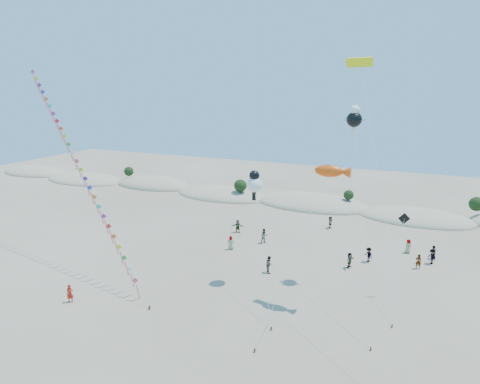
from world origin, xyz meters
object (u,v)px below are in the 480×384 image
parafoil_kite (361,68)px  kite_train (78,164)px  fish_kite (332,172)px  flyer_foreground (70,294)px

parafoil_kite → kite_train: bearing=-171.8°
kite_train → fish_kite: bearing=4.1°
parafoil_kite → fish_kite: bearing=-123.3°
kite_train → flyer_foreground: bearing=-55.1°
fish_kite → flyer_foreground: 25.59m
kite_train → fish_kite: (26.30, 1.87, 0.93)m
flyer_foreground → parafoil_kite: bearing=1.8°
fish_kite → flyer_foreground: (-21.02, -9.45, -11.12)m
kite_train → fish_kite: 26.38m
fish_kite → flyer_foreground: fish_kite is taller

